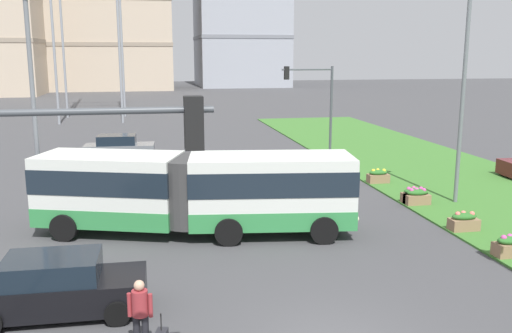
% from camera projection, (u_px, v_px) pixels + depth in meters
% --- Properties ---
extents(articulated_bus, '(12.03, 5.10, 3.00)m').
position_uv_depth(articulated_bus, '(195.00, 191.00, 20.74)').
color(articulated_bus, silver).
rests_on(articulated_bus, ground).
extents(car_black_sedan, '(4.43, 2.09, 1.58)m').
position_uv_depth(car_black_sedan, '(58.00, 287.00, 14.35)').
color(car_black_sedan, black).
rests_on(car_black_sedan, ground).
extents(car_grey_wagon, '(4.48, 2.20, 1.58)m').
position_uv_depth(car_grey_wagon, '(119.00, 148.00, 35.71)').
color(car_grey_wagon, slate).
rests_on(car_grey_wagon, ground).
extents(pedestrian_crossing, '(0.56, 0.36, 1.74)m').
position_uv_depth(pedestrian_crossing, '(140.00, 311.00, 12.44)').
color(pedestrian_crossing, black).
rests_on(pedestrian_crossing, ground).
extents(flower_planter_1, '(1.10, 0.56, 0.74)m').
position_uv_depth(flower_planter_1, '(511.00, 246.00, 18.40)').
color(flower_planter_1, '#937051').
rests_on(flower_planter_1, grass_median).
extents(flower_planter_2, '(1.10, 0.56, 0.74)m').
position_uv_depth(flower_planter_2, '(464.00, 221.00, 21.10)').
color(flower_planter_2, '#937051').
rests_on(flower_planter_2, grass_median).
extents(flower_planter_3, '(1.10, 0.56, 0.74)m').
position_uv_depth(flower_planter_3, '(417.00, 197.00, 24.76)').
color(flower_planter_3, '#937051').
rests_on(flower_planter_3, grass_median).
extents(flower_planter_4, '(1.10, 0.56, 0.74)m').
position_uv_depth(flower_planter_4, '(414.00, 195.00, 25.03)').
color(flower_planter_4, '#937051').
rests_on(flower_planter_4, grass_median).
extents(flower_planter_5, '(1.10, 0.56, 0.74)m').
position_uv_depth(flower_planter_5, '(378.00, 176.00, 28.92)').
color(flower_planter_5, '#937051').
rests_on(flower_planter_5, grass_median).
extents(traffic_light_near_left, '(4.48, 0.28, 6.05)m').
position_uv_depth(traffic_light_near_left, '(15.00, 227.00, 8.06)').
color(traffic_light_near_left, '#474C51').
rests_on(traffic_light_near_left, ground).
extents(traffic_light_far_right, '(3.28, 0.28, 5.94)m').
position_uv_depth(traffic_light_far_right, '(315.00, 97.00, 34.41)').
color(traffic_light_far_right, '#474C51').
rests_on(traffic_light_far_right, ground).
extents(streetlight_left, '(0.70, 0.28, 8.92)m').
position_uv_depth(streetlight_left, '(33.00, 100.00, 21.77)').
color(streetlight_left, slate).
rests_on(streetlight_left, ground).
extents(streetlight_median, '(0.70, 0.28, 9.88)m').
position_uv_depth(streetlight_median, '(464.00, 84.00, 24.16)').
color(streetlight_median, slate).
rests_on(streetlight_median, ground).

